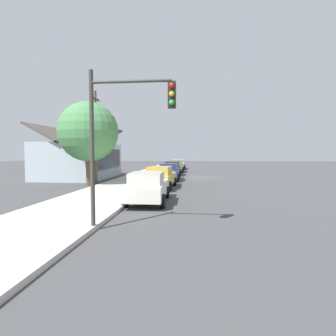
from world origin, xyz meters
The scene contains 13 objects.
ground_plane centered at (0.00, 0.00, 0.00)m, with size 120.00×120.00×0.00m, color #424244.
sidewalk_curb centered at (0.00, 5.60, 0.08)m, with size 60.00×4.20×0.16m, color beige.
car_ivory centered at (-14.63, 2.65, 0.81)m, with size 4.57×2.06×1.59m.
car_mustard centered at (-8.85, 2.73, 0.82)m, with size 4.95×2.09×1.59m.
car_navy centered at (-3.14, 2.65, 0.81)m, with size 4.59×2.03×1.59m.
car_charcoal centered at (2.65, 2.81, 0.81)m, with size 4.48×2.10×1.59m.
car_olive centered at (8.15, 2.71, 0.82)m, with size 4.78×1.97×1.59m.
car_skyblue centered at (14.47, 2.72, 0.82)m, with size 4.71×1.99×1.59m.
storefront_building centered at (-1.55, 11.98, 1.91)m, with size 9.83×6.34×5.28m.
shade_tree centered at (-8.09, 8.44, 4.19)m, with size 4.59×4.59×6.50m.
traffic_light_main centered at (-19.65, 2.54, 3.49)m, with size 0.37×2.79×5.20m.
utility_pole_wooden centered at (-7.22, 8.20, 3.93)m, with size 1.80×0.24×7.50m.
fire_hydrant_red centered at (-8.03, 4.20, 0.50)m, with size 0.22×0.22×0.71m.
Camera 1 is at (-28.01, 0.30, 2.54)m, focal length 28.48 mm.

